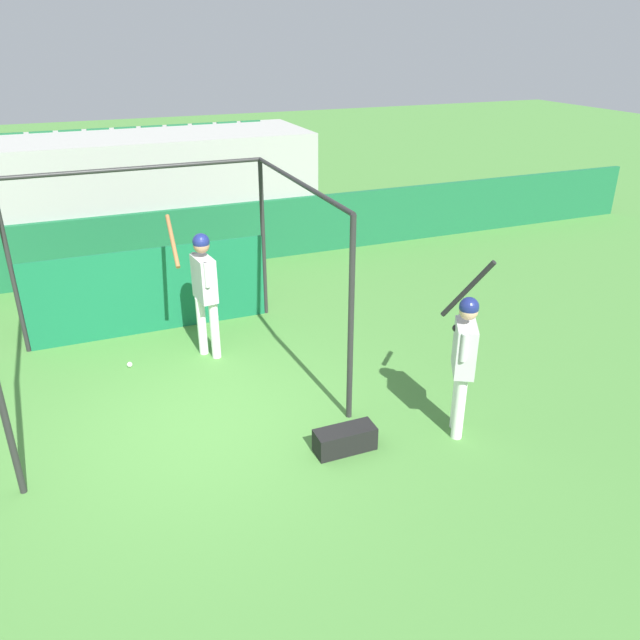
# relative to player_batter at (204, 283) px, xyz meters

# --- Properties ---
(ground_plane) EXTENTS (60.00, 60.00, 0.00)m
(ground_plane) POSITION_rel_player_batter_xyz_m (-0.51, -1.75, -1.14)
(ground_plane) COLOR #477F38
(outfield_wall) EXTENTS (24.00, 0.12, 1.22)m
(outfield_wall) POSITION_rel_player_batter_xyz_m (-0.51, 3.81, -0.53)
(outfield_wall) COLOR #196038
(outfield_wall) RESTS_ON ground
(bleacher_section) EXTENTS (7.60, 2.40, 2.50)m
(bleacher_section) POSITION_rel_player_batter_xyz_m (-0.51, 5.07, 0.11)
(bleacher_section) COLOR #9E9E99
(bleacher_section) RESTS_ON ground
(batting_cage) EXTENTS (3.78, 3.46, 2.60)m
(batting_cage) POSITION_rel_player_batter_xyz_m (-0.62, 0.59, -0.01)
(batting_cage) COLOR #282828
(batting_cage) RESTS_ON ground
(player_batter) EXTENTS (0.54, 0.90, 2.01)m
(player_batter) POSITION_rel_player_batter_xyz_m (0.00, 0.00, 0.00)
(player_batter) COLOR white
(player_batter) RESTS_ON ground
(player_waiting) EXTENTS (0.60, 0.84, 2.08)m
(player_waiting) POSITION_rel_player_batter_xyz_m (2.29, -3.01, -0.09)
(player_waiting) COLOR white
(player_waiting) RESTS_ON ground
(equipment_bag) EXTENTS (0.70, 0.28, 0.28)m
(equipment_bag) POSITION_rel_player_batter_xyz_m (0.91, -2.85, -1.00)
(equipment_bag) COLOR black
(equipment_bag) RESTS_ON ground
(baseball) EXTENTS (0.07, 0.07, 0.07)m
(baseball) POSITION_rel_player_batter_xyz_m (-1.14, 0.07, -1.10)
(baseball) COLOR white
(baseball) RESTS_ON ground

